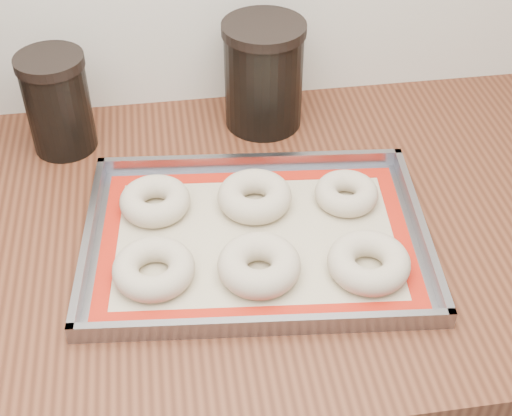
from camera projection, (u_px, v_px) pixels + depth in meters
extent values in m
cube|color=brown|center=(124.00, 242.00, 1.00)|extent=(3.06, 0.68, 0.04)
cube|color=gray|center=(256.00, 240.00, 0.97)|extent=(0.49, 0.37, 0.00)
cube|color=gray|center=(251.00, 162.00, 1.08)|extent=(0.46, 0.06, 0.02)
cube|color=gray|center=(263.00, 325.00, 0.84)|extent=(0.46, 0.06, 0.02)
cube|color=gray|center=(89.00, 239.00, 0.95)|extent=(0.04, 0.33, 0.02)
cube|color=gray|center=(420.00, 228.00, 0.97)|extent=(0.04, 0.33, 0.02)
cube|color=#C6B793|center=(256.00, 239.00, 0.97)|extent=(0.45, 0.33, 0.00)
cube|color=red|center=(252.00, 177.00, 1.07)|extent=(0.42, 0.06, 0.00)
cube|color=red|center=(261.00, 313.00, 0.87)|extent=(0.42, 0.06, 0.00)
cube|color=red|center=(109.00, 243.00, 0.96)|extent=(0.05, 0.25, 0.00)
cube|color=red|center=(401.00, 233.00, 0.98)|extent=(0.05, 0.25, 0.00)
torus|color=beige|center=(154.00, 269.00, 0.90)|extent=(0.11, 0.11, 0.03)
torus|color=beige|center=(259.00, 265.00, 0.91)|extent=(0.12, 0.12, 0.04)
torus|color=beige|center=(369.00, 262.00, 0.91)|extent=(0.11, 0.11, 0.04)
torus|color=beige|center=(155.00, 201.00, 1.00)|extent=(0.11, 0.11, 0.03)
torus|color=beige|center=(255.00, 196.00, 1.01)|extent=(0.12, 0.12, 0.04)
torus|color=beige|center=(346.00, 193.00, 1.02)|extent=(0.12, 0.12, 0.03)
cylinder|color=black|center=(59.00, 108.00, 1.09)|extent=(0.10, 0.10, 0.14)
cylinder|color=black|center=(49.00, 62.00, 1.04)|extent=(0.10, 0.10, 0.02)
cylinder|color=black|center=(264.00, 79.00, 1.14)|extent=(0.12, 0.12, 0.16)
cylinder|color=black|center=(264.00, 29.00, 1.08)|extent=(0.13, 0.13, 0.02)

